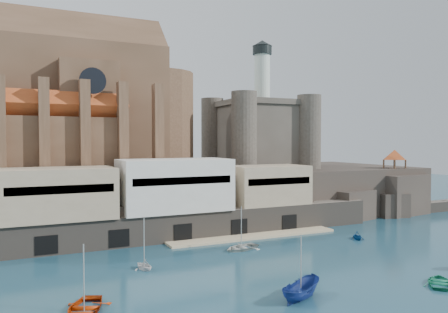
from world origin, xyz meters
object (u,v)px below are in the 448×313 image
church (72,109)px  boat_0 (84,312)px  pavilion (395,156)px  boat_2 (301,299)px  castle_keep (259,131)px

church → boat_0: (-3.82, -45.02, -22.13)m
church → pavilion: 68.65m
pavilion → boat_2: 62.14m
pavilion → church: bearing=166.5°
castle_keep → pavilion: 30.50m
church → boat_2: bearing=-72.1°
pavilion → boat_0: pavilion is taller
pavilion → boat_0: size_ratio=1.02×
castle_keep → boat_0: size_ratio=4.66×
boat_0 → boat_2: (20.26, -5.90, 0.00)m
boat_2 → pavilion: bearing=-79.5°
church → boat_0: size_ratio=7.48×
pavilion → boat_2: (-49.69, -35.07, -12.73)m
boat_0 → boat_2: 21.10m
pavilion → boat_0: 76.85m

